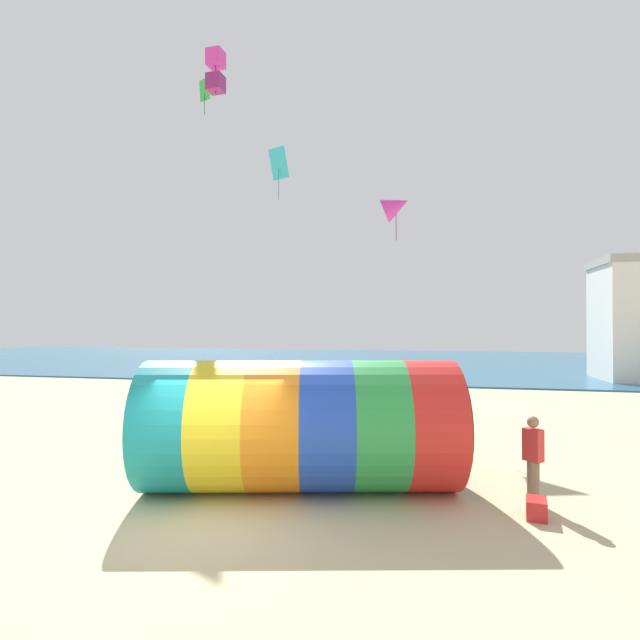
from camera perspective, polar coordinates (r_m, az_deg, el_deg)
The scene contains 11 objects.
ground_plane at distance 10.16m, azimuth -13.39°, elevation -21.33°, with size 120.00×120.00×0.00m, color #CCBA8C.
sea at distance 49.86m, azimuth 7.56°, elevation -4.66°, with size 120.00×40.00×0.10m, color #236084.
giant_inflatable_tube at distance 11.17m, azimuth -2.10°, elevation -11.87°, with size 7.20×4.25×2.82m.
kite_handler at distance 11.25m, azimuth 23.18°, elevation -14.37°, with size 0.41×0.41×1.77m.
kite_magenta_delta at distance 20.85m, azimuth 8.69°, elevation 12.78°, with size 1.35×1.04×2.08m.
kite_cyan_diamond at distance 28.76m, azimuth -4.75°, elevation 17.35°, with size 1.23×0.91×2.79m.
kite_green_diamond at distance 27.24m, azimuth -13.06°, elevation 24.20°, with size 0.68×0.42×1.73m.
kite_magenta_box at distance 13.54m, azimuth -11.84°, elevation 26.08°, with size 0.39×0.39×1.05m.
bystander_near_water at distance 22.02m, azimuth -7.24°, elevation -7.84°, with size 0.40×0.42×1.62m.
bystander_mid_beach at distance 19.39m, azimuth -19.07°, elevation -8.70°, with size 0.27×0.39×1.67m.
cooler_box at distance 10.71m, azimuth 23.50°, elevation -19.16°, with size 0.52×0.36×0.36m, color red.
Camera 1 is at (4.11, -8.56, 3.60)m, focal length 28.00 mm.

